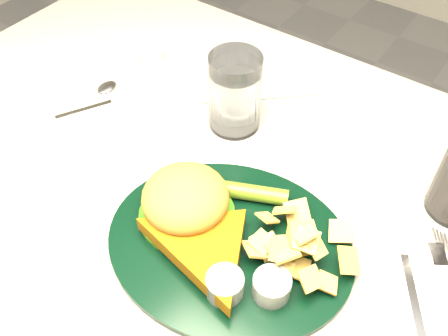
% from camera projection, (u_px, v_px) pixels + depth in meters
% --- Properties ---
extents(table, '(1.20, 0.80, 0.75)m').
position_uv_depth(table, '(225.00, 313.00, 0.98)').
color(table, '#A6A096').
rests_on(table, ground).
extents(dinner_plate, '(0.38, 0.34, 0.07)m').
position_uv_depth(dinner_plate, '(230.00, 230.00, 0.62)').
color(dinner_plate, black).
rests_on(dinner_plate, table).
extents(water_glass, '(0.11, 0.11, 0.13)m').
position_uv_depth(water_glass, '(235.00, 93.00, 0.76)').
color(water_glass, white).
rests_on(water_glass, table).
extents(fork_napkin, '(0.17, 0.18, 0.01)m').
position_uv_depth(fork_napkin, '(415.00, 290.00, 0.60)').
color(fork_napkin, white).
rests_on(fork_napkin, table).
extents(spoon, '(0.09, 0.13, 0.01)m').
position_uv_depth(spoon, '(84.00, 109.00, 0.82)').
color(spoon, silver).
rests_on(spoon, table).
extents(ramekin, '(0.05, 0.05, 0.03)m').
position_uv_depth(ramekin, '(154.00, 55.00, 0.91)').
color(ramekin, silver).
rests_on(ramekin, table).
extents(wrapped_straw, '(0.20, 0.19, 0.01)m').
position_uv_depth(wrapped_straw, '(260.00, 97.00, 0.84)').
color(wrapped_straw, white).
rests_on(wrapped_straw, table).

